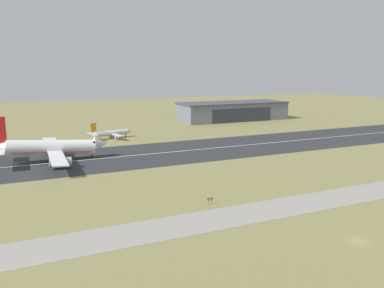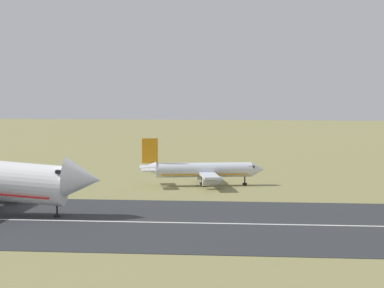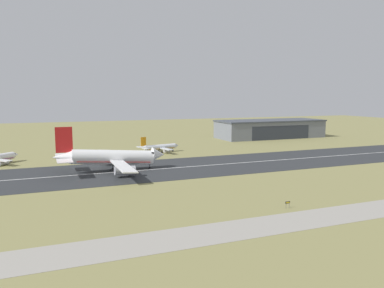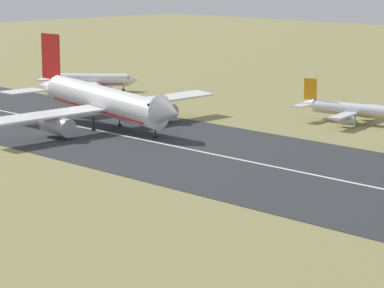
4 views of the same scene
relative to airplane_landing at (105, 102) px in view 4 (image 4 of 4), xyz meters
name	(u,v)px [view 4 (image 4 of 4)]	position (x,y,z in m)	size (l,w,h in m)	color
ground_plane	(54,233)	(52.41, -50.70, -5.34)	(711.99, 711.99, 0.00)	olive
runway_strip	(298,172)	(52.41, -2.99, -5.31)	(471.99, 44.17, 0.06)	#2B2D30
runway_centreline	(298,172)	(52.41, -2.99, -5.28)	(424.79, 0.70, 0.01)	silver
airplane_landing	(105,102)	(0.00, 0.00, 0.00)	(44.07, 55.81, 18.07)	white
airplane_parked_west	(90,80)	(-45.73, 32.10, -2.54)	(24.25, 22.81, 9.82)	white
airplane_parked_centre	(352,110)	(31.62, 40.11, -2.52)	(23.59, 20.85, 8.77)	silver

